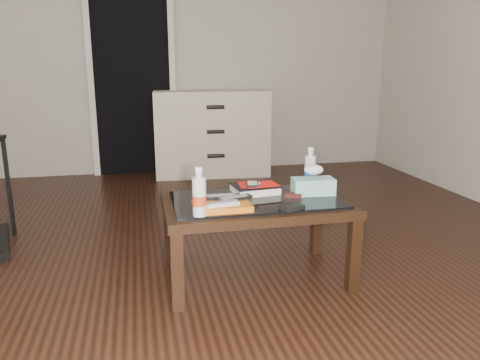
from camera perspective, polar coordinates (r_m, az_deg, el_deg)
The scene contains 16 objects.
ground at distance 2.98m, azimuth -4.22°, elevation -9.24°, with size 5.00×5.00×0.00m, color black.
doorway at distance 5.18m, azimuth -13.00°, elevation 11.98°, with size 0.90×0.08×2.07m.
coffee_table at distance 2.55m, azimuth 2.03°, elevation -3.69°, with size 1.00×0.60×0.46m.
dresser at distance 5.05m, azimuth -3.47°, elevation 5.73°, with size 1.23×0.58×0.90m.
magazines at distance 2.36m, azimuth -2.22°, elevation -3.12°, with size 0.28×0.21×0.03m, color #C56112.
remote_silver at distance 2.30m, azimuth -2.54°, elevation -2.93°, with size 0.20×0.05×0.02m, color #ACADB1.
remote_black_front at distance 2.39m, azimuth -0.77°, elevation -2.25°, with size 0.20×0.05×0.02m, color black.
remote_black_back at distance 2.43m, azimuth -2.31°, elevation -2.03°, with size 0.20×0.05×0.02m, color black.
textbook at distance 2.65m, azimuth 1.85°, elevation -1.07°, with size 0.25×0.20×0.05m, color black.
dvd_mailers at distance 2.65m, azimuth 1.92°, elevation -0.49°, with size 0.19×0.14×0.01m, color red.
ipod at distance 2.60m, azimuth 1.52°, elevation -0.48°, with size 0.06×0.10×0.02m, color black.
flip_phone at distance 2.58m, azimuth 6.53°, elevation -1.85°, with size 0.09×0.05×0.02m, color black.
wallet at distance 2.37m, azimuth 6.35°, elevation -3.30°, with size 0.12×0.07×0.02m, color black.
water_bottle_left at distance 2.23m, azimuth -4.99°, elevation -1.42°, with size 0.07×0.07×0.24m, color silver.
water_bottle_right at distance 2.78m, azimuth 8.54°, elevation 1.54°, with size 0.07×0.07×0.24m, color silver.
tissue_box at distance 2.65m, azimuth 8.90°, elevation -0.75°, with size 0.23×0.12×0.09m, color teal.
Camera 1 is at (-0.38, -2.71, 1.17)m, focal length 35.00 mm.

